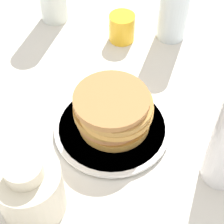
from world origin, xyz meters
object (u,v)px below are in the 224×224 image
Objects in this scene: juice_glass at (122,28)px; plate at (112,127)px; cream_jug at (30,189)px; pancake_stack at (113,111)px.

plate is at bearing 131.46° from juice_glass.
cream_jug reaches higher than juice_glass.
cream_jug is at bearing 97.31° from plate.
pancake_stack is 1.21× the size of cream_jug.
pancake_stack is 0.28m from juice_glass.
plate is 1.47× the size of pancake_stack.
juice_glass is at bearing -62.93° from cream_jug.
pancake_stack is (0.00, -0.00, 0.05)m from plate.
cream_jug is (-0.21, 0.42, 0.02)m from juice_glass.
cream_jug is (-0.03, 0.20, 0.05)m from plate.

